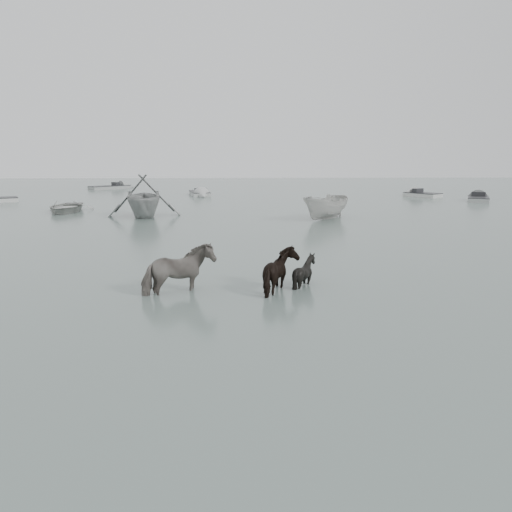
% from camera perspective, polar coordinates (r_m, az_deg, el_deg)
% --- Properties ---
extents(ground, '(140.00, 140.00, 0.00)m').
position_cam_1_polar(ground, '(14.93, 5.70, -3.72)').
color(ground, slate).
rests_on(ground, ground).
extents(pony_pinto, '(2.26, 1.82, 1.74)m').
position_cam_1_polar(pony_pinto, '(14.37, -8.93, -0.84)').
color(pony_pinto, black).
rests_on(pony_pinto, ground).
extents(pony_dark, '(1.38, 1.58, 1.51)m').
position_cam_1_polar(pony_dark, '(14.45, 3.02, -1.12)').
color(pony_dark, black).
rests_on(pony_dark, ground).
extents(pony_black, '(1.37, 1.28, 1.25)m').
position_cam_1_polar(pony_black, '(15.22, 5.55, -1.00)').
color(pony_black, black).
rests_on(pony_black, ground).
extents(rowboat_lead, '(3.25, 4.46, 0.90)m').
position_cam_1_polar(rowboat_lead, '(36.95, -20.94, 5.42)').
color(rowboat_lead, '#B8B9B3').
rests_on(rowboat_lead, ground).
extents(rowboat_trail, '(5.52, 6.11, 2.84)m').
position_cam_1_polar(rowboat_trail, '(32.64, -12.70, 6.90)').
color(rowboat_trail, '#A0A3A1').
rests_on(rowboat_trail, ground).
extents(boat_small, '(4.04, 4.25, 1.65)m').
position_cam_1_polar(boat_small, '(30.92, 8.04, 5.71)').
color(boat_small, '#B7B6B2').
rests_on(boat_small, ground).
extents(skiff_port, '(3.55, 5.23, 0.75)m').
position_cam_1_polar(skiff_port, '(46.50, 24.07, 6.20)').
color(skiff_port, '#989B98').
rests_on(skiff_port, ground).
extents(skiff_mid, '(2.73, 5.98, 0.75)m').
position_cam_1_polar(skiff_mid, '(48.85, -6.46, 7.34)').
color(skiff_mid, '#AFB2AF').
rests_on(skiff_mid, ground).
extents(skiff_star, '(3.95, 4.55, 0.75)m').
position_cam_1_polar(skiff_star, '(49.40, 18.52, 6.87)').
color(skiff_star, silver).
rests_on(skiff_star, ground).
extents(skiff_far, '(5.79, 5.50, 0.75)m').
position_cam_1_polar(skiff_far, '(59.90, -16.38, 7.72)').
color(skiff_far, '#969895').
rests_on(skiff_far, ground).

